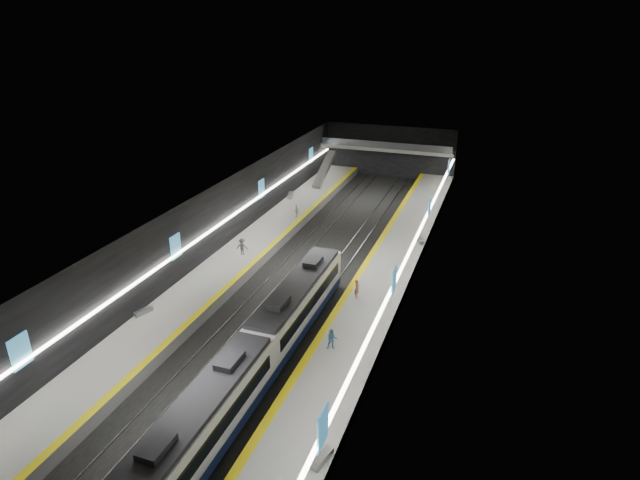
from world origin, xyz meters
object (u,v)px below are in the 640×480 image
at_px(passenger_right_a, 357,289).
at_px(bench_right_near, 322,458).
at_px(passenger_right_b, 332,340).
at_px(bench_left_near, 144,311).
at_px(bench_right_far, 420,240).
at_px(passenger_left_b, 242,247).
at_px(passenger_left_a, 297,211).
at_px(bench_left_far, 290,195).
at_px(escalator, 324,169).
at_px(train, 257,353).

bearing_deg(passenger_right_a, bench_right_near, -159.54).
distance_m(bench_right_near, passenger_right_b, 10.72).
xyz_separation_m(bench_left_near, bench_right_far, (18.96, 22.39, 0.01)).
distance_m(passenger_right_b, passenger_left_b, 18.82).
height_order(bench_right_near, passenger_left_a, passenger_left_a).
bearing_deg(passenger_right_b, passenger_right_a, 72.62).
relative_size(bench_left_far, bench_right_far, 1.21).
height_order(bench_left_far, bench_right_near, bench_left_far).
bearing_deg(escalator, bench_right_far, -45.94).
bearing_deg(bench_left_near, train, 4.25).
bearing_deg(bench_left_far, passenger_left_a, -76.01).
height_order(passenger_left_a, passenger_left_b, passenger_left_b).
bearing_deg(train, bench_left_far, 108.82).
distance_m(train, passenger_right_a, 12.51).
relative_size(passenger_right_b, passenger_left_a, 1.07).
height_order(bench_right_far, passenger_left_a, passenger_left_a).
bearing_deg(passenger_left_b, passenger_left_a, -109.78).
distance_m(bench_left_near, bench_right_near, 21.45).
relative_size(bench_left_near, bench_left_far, 0.77).
bearing_deg(passenger_left_b, bench_left_far, -96.86).
xyz_separation_m(train, escalator, (-10.00, 43.36, 0.70)).
height_order(train, passenger_right_b, train).
distance_m(passenger_right_a, passenger_right_b, 8.10).
bearing_deg(bench_right_far, bench_right_near, -108.52).
xyz_separation_m(train, passenger_right_a, (3.77, 11.92, -0.37)).
relative_size(bench_right_far, passenger_right_b, 1.05).
xyz_separation_m(bench_left_near, bench_right_near, (19.00, -9.95, 0.02)).
xyz_separation_m(bench_left_near, passenger_left_a, (3.54, 25.09, 0.57)).
relative_size(passenger_right_b, passenger_left_b, 0.95).
xyz_separation_m(bench_left_near, passenger_right_a, (15.77, 8.47, 0.63)).
xyz_separation_m(bench_right_near, bench_right_far, (-0.04, 32.34, -0.00)).
relative_size(bench_left_near, bench_right_far, 0.93).
distance_m(bench_left_near, bench_right_far, 29.34).
xyz_separation_m(escalator, bench_right_near, (17.00, -49.86, -1.69)).
height_order(train, bench_right_far, train).
height_order(train, escalator, escalator).
relative_size(train, bench_right_near, 17.47).
xyz_separation_m(escalator, passenger_left_a, (1.54, -14.82, -1.14)).
xyz_separation_m(passenger_right_a, passenger_right_b, (0.39, -8.09, -0.01)).
distance_m(bench_right_far, passenger_right_a, 14.30).
bearing_deg(bench_left_far, passenger_right_b, -76.77).
bearing_deg(bench_left_near, bench_right_near, -7.34).
bearing_deg(bench_left_near, bench_right_far, 70.04).
height_order(train, passenger_left_a, train).
xyz_separation_m(passenger_left_a, passenger_left_b, (-1.21, -11.94, 0.10)).
bearing_deg(passenger_right_b, passenger_left_b, 117.12).
bearing_deg(passenger_right_b, bench_left_far, 97.11).
bearing_deg(escalator, bench_right_near, -71.17).
distance_m(bench_left_near, passenger_left_a, 25.35).
bearing_deg(passenger_left_a, bench_right_far, 76.83).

